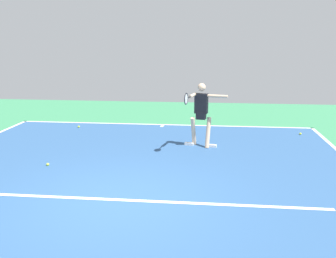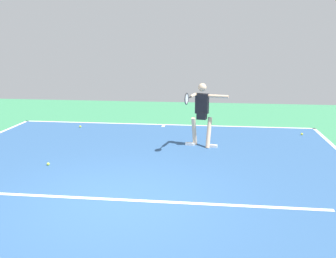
% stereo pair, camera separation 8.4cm
% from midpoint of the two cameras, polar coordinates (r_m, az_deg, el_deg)
% --- Properties ---
extents(ground_plane, '(22.71, 22.71, 0.00)m').
position_cam_midpoint_polar(ground_plane, '(7.06, -7.11, -10.50)').
color(ground_plane, '#388456').
extents(court_surface, '(9.97, 12.94, 0.00)m').
position_cam_midpoint_polar(court_surface, '(7.06, -7.12, -10.48)').
color(court_surface, '#2D5484').
rests_on(court_surface, ground_plane).
extents(court_line_baseline_near, '(9.97, 0.10, 0.01)m').
position_cam_midpoint_polar(court_line_baseline_near, '(13.10, -0.38, 0.66)').
color(court_line_baseline_near, white).
rests_on(court_line_baseline_near, ground_plane).
extents(court_line_service, '(7.48, 0.10, 0.01)m').
position_cam_midpoint_polar(court_line_service, '(7.10, -7.03, -10.34)').
color(court_line_service, white).
rests_on(court_line_service, ground_plane).
extents(court_line_centre_mark, '(0.10, 0.30, 0.01)m').
position_cam_midpoint_polar(court_line_centre_mark, '(12.91, -0.49, 0.48)').
color(court_line_centre_mark, white).
rests_on(court_line_centre_mark, ground_plane).
extents(tennis_player, '(1.13, 1.19, 1.73)m').
position_cam_midpoint_polar(tennis_player, '(10.23, 5.26, 2.70)').
color(tennis_player, beige).
rests_on(tennis_player, ground_plane).
extents(tennis_ball_far_corner, '(0.07, 0.07, 0.07)m').
position_cam_midpoint_polar(tennis_ball_far_corner, '(12.98, -12.71, 0.36)').
color(tennis_ball_far_corner, yellow).
rests_on(tennis_ball_far_corner, ground_plane).
extents(tennis_ball_centre_court, '(0.07, 0.07, 0.07)m').
position_cam_midpoint_polar(tennis_ball_centre_court, '(9.27, -17.10, -4.98)').
color(tennis_ball_centre_court, '#C6E53D').
rests_on(tennis_ball_centre_court, ground_plane).
extents(tennis_ball_near_player, '(0.07, 0.07, 0.07)m').
position_cam_midpoint_polar(tennis_ball_near_player, '(12.35, 19.42, -0.71)').
color(tennis_ball_near_player, yellow).
rests_on(tennis_ball_near_player, ground_plane).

